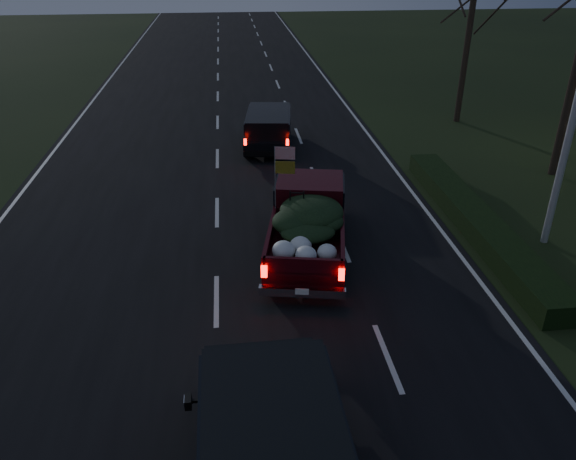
{
  "coord_description": "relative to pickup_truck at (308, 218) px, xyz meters",
  "views": [
    {
      "loc": [
        0.5,
        -11.46,
        7.87
      ],
      "look_at": [
        1.88,
        1.06,
        1.3
      ],
      "focal_mm": 35.0,
      "sensor_mm": 36.0,
      "label": 1
    }
  ],
  "objects": [
    {
      "name": "ground",
      "position": [
        -2.56,
        -2.21,
        -1.02
      ],
      "size": [
        120.0,
        120.0,
        0.0
      ],
      "primitive_type": "plane",
      "color": "black",
      "rests_on": "ground"
    },
    {
      "name": "lead_suv",
      "position": [
        -0.39,
        8.98,
        -0.08
      ],
      "size": [
        2.32,
        4.52,
        1.25
      ],
      "rotation": [
        0.0,
        0.0,
        -0.12
      ],
      "color": "black",
      "rests_on": "ground"
    },
    {
      "name": "road_asphalt",
      "position": [
        -2.56,
        -2.21,
        -1.01
      ],
      "size": [
        14.0,
        120.0,
        0.02
      ],
      "primitive_type": "cube",
      "color": "black",
      "rests_on": "ground"
    },
    {
      "name": "bare_tree_far",
      "position": [
        8.94,
        11.79,
        4.21
      ],
      "size": [
        3.6,
        3.6,
        7.0
      ],
      "color": "black",
      "rests_on": "ground"
    },
    {
      "name": "rear_suv",
      "position": [
        -1.64,
        -8.0,
        0.1
      ],
      "size": [
        2.45,
        5.2,
        1.49
      ],
      "rotation": [
        0.0,
        0.0,
        0.02
      ],
      "color": "black",
      "rests_on": "ground"
    },
    {
      "name": "hedge_row",
      "position": [
        5.24,
        0.79,
        -0.72
      ],
      "size": [
        1.0,
        10.0,
        0.6
      ],
      "primitive_type": "cube",
      "color": "black",
      "rests_on": "ground"
    },
    {
      "name": "pickup_truck",
      "position": [
        0.0,
        0.0,
        0.0
      ],
      "size": [
        2.91,
        5.48,
        2.73
      ],
      "rotation": [
        0.0,
        0.0,
        -0.19
      ],
      "color": "#35070E",
      "rests_on": "ground"
    }
  ]
}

